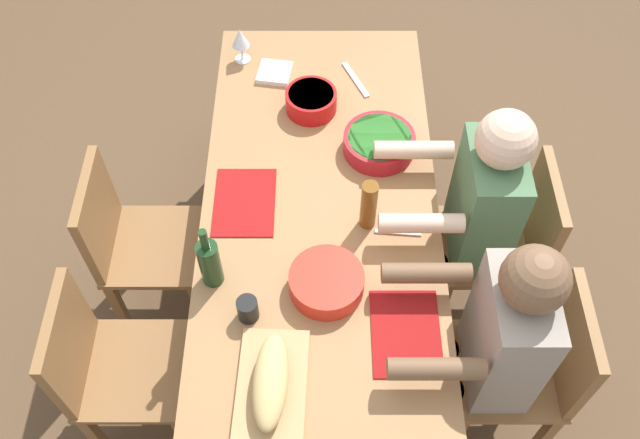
{
  "coord_description": "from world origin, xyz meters",
  "views": [
    {
      "loc": [
        1.56,
        0.0,
        2.83
      ],
      "look_at": [
        0.0,
        0.0,
        0.63
      ],
      "focal_mm": 38.69,
      "sensor_mm": 36.0,
      "label": 1
    }
  ],
  "objects_px": {
    "diner_far_center": "(472,209)",
    "beer_bottle": "(369,205)",
    "cutting_board": "(272,388)",
    "chair_near_right": "(109,365)",
    "serving_bowl_pasta": "(326,282)",
    "chair_near_center": "(132,240)",
    "napkin_stack": "(275,73)",
    "wine_bottle": "(210,262)",
    "chair_far_right": "(531,365)",
    "chair_far_center": "(508,240)",
    "serving_bowl_salad": "(311,100)",
    "cup_near_right": "(248,309)",
    "diner_far_right": "(493,339)",
    "wine_glass": "(240,39)",
    "serving_bowl_greens": "(379,142)",
    "bread_loaf": "(271,381)",
    "dining_table": "(320,215)"
  },
  "relations": [
    {
      "from": "dining_table",
      "to": "bread_loaf",
      "type": "xyz_separation_m",
      "value": [
        0.74,
        -0.15,
        0.15
      ]
    },
    {
      "from": "chair_near_right",
      "to": "serving_bowl_greens",
      "type": "bearing_deg",
      "value": 128.9
    },
    {
      "from": "serving_bowl_greens",
      "to": "serving_bowl_salad",
      "type": "bearing_deg",
      "value": -130.04
    },
    {
      "from": "chair_far_center",
      "to": "cup_near_right",
      "type": "height_order",
      "value": "chair_far_center"
    },
    {
      "from": "chair_near_right",
      "to": "serving_bowl_pasta",
      "type": "xyz_separation_m",
      "value": [
        -0.17,
        0.79,
        0.3
      ]
    },
    {
      "from": "chair_near_right",
      "to": "diner_far_right",
      "type": "bearing_deg",
      "value": 90.0
    },
    {
      "from": "chair_far_center",
      "to": "serving_bowl_salad",
      "type": "height_order",
      "value": "chair_far_center"
    },
    {
      "from": "cutting_board",
      "to": "chair_near_right",
      "type": "bearing_deg",
      "value": -107.49
    },
    {
      "from": "diner_far_center",
      "to": "cutting_board",
      "type": "xyz_separation_m",
      "value": [
        0.74,
        -0.74,
        0.05
      ]
    },
    {
      "from": "chair_near_right",
      "to": "napkin_stack",
      "type": "relative_size",
      "value": 6.07
    },
    {
      "from": "serving_bowl_salad",
      "to": "cutting_board",
      "type": "xyz_separation_m",
      "value": [
        1.23,
        -0.12,
        -0.04
      ]
    },
    {
      "from": "diner_far_right",
      "to": "chair_far_center",
      "type": "xyz_separation_m",
      "value": [
        -0.54,
        0.18,
        -0.21
      ]
    },
    {
      "from": "diner_far_right",
      "to": "wine_glass",
      "type": "xyz_separation_m",
      "value": [
        -1.34,
        -0.93,
        0.16
      ]
    },
    {
      "from": "serving_bowl_salad",
      "to": "bread_loaf",
      "type": "relative_size",
      "value": 0.66
    },
    {
      "from": "chair_far_right",
      "to": "serving_bowl_pasta",
      "type": "xyz_separation_m",
      "value": [
        -0.17,
        -0.74,
        0.3
      ]
    },
    {
      "from": "serving_bowl_salad",
      "to": "napkin_stack",
      "type": "distance_m",
      "value": 0.26
    },
    {
      "from": "serving_bowl_greens",
      "to": "wine_glass",
      "type": "relative_size",
      "value": 1.71
    },
    {
      "from": "cutting_board",
      "to": "wine_glass",
      "type": "xyz_separation_m",
      "value": [
        -1.53,
        -0.19,
        0.11
      ]
    },
    {
      "from": "chair_near_center",
      "to": "chair_far_right",
      "type": "distance_m",
      "value": 1.63
    },
    {
      "from": "cutting_board",
      "to": "wine_bottle",
      "type": "relative_size",
      "value": 1.38
    },
    {
      "from": "chair_far_center",
      "to": "wine_bottle",
      "type": "xyz_separation_m",
      "value": [
        0.33,
        -1.14,
        0.37
      ]
    },
    {
      "from": "serving_bowl_pasta",
      "to": "bread_loaf",
      "type": "bearing_deg",
      "value": -25.51
    },
    {
      "from": "diner_far_center",
      "to": "beer_bottle",
      "type": "distance_m",
      "value": 0.45
    },
    {
      "from": "napkin_stack",
      "to": "wine_glass",
      "type": "bearing_deg",
      "value": -123.4
    },
    {
      "from": "chair_far_right",
      "to": "chair_far_center",
      "type": "relative_size",
      "value": 1.0
    },
    {
      "from": "dining_table",
      "to": "wine_glass",
      "type": "relative_size",
      "value": 11.9
    },
    {
      "from": "beer_bottle",
      "to": "chair_near_center",
      "type": "bearing_deg",
      "value": -95.68
    },
    {
      "from": "bread_loaf",
      "to": "diner_far_center",
      "type": "bearing_deg",
      "value": 135.05
    },
    {
      "from": "chair_near_center",
      "to": "cutting_board",
      "type": "relative_size",
      "value": 2.12
    },
    {
      "from": "diner_far_center",
      "to": "dining_table",
      "type": "bearing_deg",
      "value": -90.0
    },
    {
      "from": "dining_table",
      "to": "wine_bottle",
      "type": "bearing_deg",
      "value": -48.32
    },
    {
      "from": "chair_far_center",
      "to": "cutting_board",
      "type": "xyz_separation_m",
      "value": [
        0.74,
        -0.92,
        0.27
      ]
    },
    {
      "from": "diner_far_right",
      "to": "chair_near_right",
      "type": "distance_m",
      "value": 1.37
    },
    {
      "from": "diner_far_center",
      "to": "bread_loaf",
      "type": "xyz_separation_m",
      "value": [
        0.74,
        -0.74,
        0.11
      ]
    },
    {
      "from": "chair_far_center",
      "to": "napkin_stack",
      "type": "height_order",
      "value": "chair_far_center"
    },
    {
      "from": "bread_loaf",
      "to": "wine_glass",
      "type": "bearing_deg",
      "value": -172.88
    },
    {
      "from": "chair_far_right",
      "to": "cutting_board",
      "type": "distance_m",
      "value": 0.98
    },
    {
      "from": "diner_far_right",
      "to": "chair_far_center",
      "type": "height_order",
      "value": "diner_far_right"
    },
    {
      "from": "chair_near_right",
      "to": "bread_loaf",
      "type": "xyz_separation_m",
      "value": [
        0.19,
        0.61,
        0.32
      ]
    },
    {
      "from": "serving_bowl_pasta",
      "to": "serving_bowl_greens",
      "type": "bearing_deg",
      "value": 161.59
    },
    {
      "from": "chair_far_right",
      "to": "serving_bowl_salad",
      "type": "bearing_deg",
      "value": -142.14
    },
    {
      "from": "chair_near_center",
      "to": "wine_bottle",
      "type": "relative_size",
      "value": 2.93
    },
    {
      "from": "napkin_stack",
      "to": "wine_bottle",
      "type": "bearing_deg",
      "value": -9.69
    },
    {
      "from": "wine_glass",
      "to": "bread_loaf",
      "type": "bearing_deg",
      "value": 7.12
    },
    {
      "from": "napkin_stack",
      "to": "dining_table",
      "type": "bearing_deg",
      "value": 15.82
    },
    {
      "from": "chair_near_center",
      "to": "serving_bowl_salad",
      "type": "xyz_separation_m",
      "value": [
        -0.49,
        0.73,
        0.31
      ]
    },
    {
      "from": "diner_far_right",
      "to": "chair_far_center",
      "type": "relative_size",
      "value": 1.41
    },
    {
      "from": "chair_far_right",
      "to": "serving_bowl_greens",
      "type": "height_order",
      "value": "chair_far_right"
    },
    {
      "from": "cup_near_right",
      "to": "chair_near_right",
      "type": "bearing_deg",
      "value": -82.78
    },
    {
      "from": "chair_far_center",
      "to": "serving_bowl_greens",
      "type": "xyz_separation_m",
      "value": [
        -0.26,
        -0.53,
        0.3
      ]
    }
  ]
}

